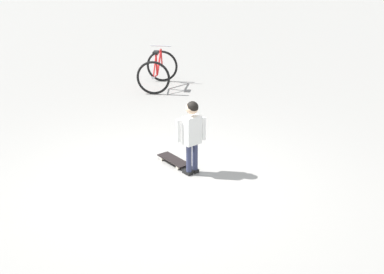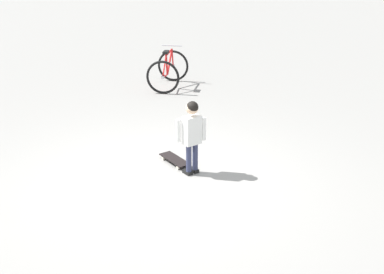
% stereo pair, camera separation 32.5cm
% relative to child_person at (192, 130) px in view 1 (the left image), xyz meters
% --- Properties ---
extents(ground_plane, '(50.00, 50.00, 0.00)m').
position_rel_child_person_xyz_m(ground_plane, '(-0.25, 0.41, -0.66)').
color(ground_plane, gray).
extents(child_person, '(0.27, 0.40, 1.06)m').
position_rel_child_person_xyz_m(child_person, '(0.00, 0.00, 0.00)').
color(child_person, '#2D3351').
rests_on(child_person, ground).
extents(skateboard, '(0.58, 0.48, 0.07)m').
position_rel_child_person_xyz_m(skateboard, '(0.34, 0.25, -0.60)').
color(skateboard, black).
rests_on(skateboard, ground).
extents(bicycle_mid, '(1.18, 0.90, 0.85)m').
position_rel_child_person_xyz_m(bicycle_mid, '(4.31, 0.47, -0.28)').
color(bicycle_mid, black).
rests_on(bicycle_mid, ground).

